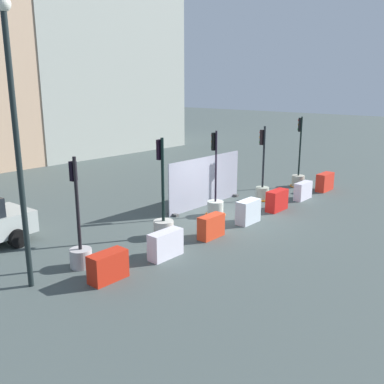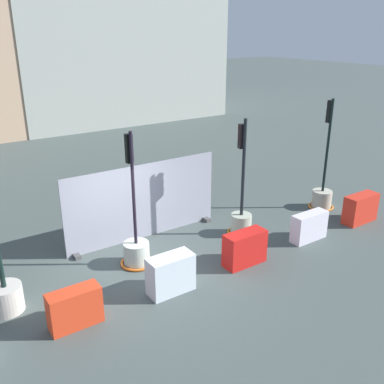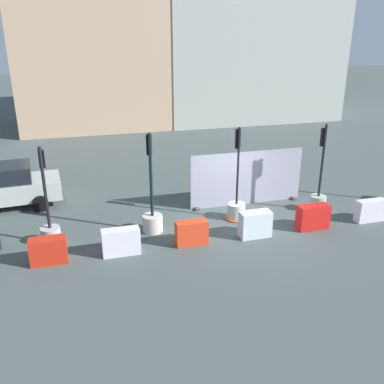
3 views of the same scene
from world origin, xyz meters
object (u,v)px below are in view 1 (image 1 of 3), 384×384
(construction_barrier_3, at_px, (248,212))
(construction_barrier_6, at_px, (325,182))
(construction_barrier_1, at_px, (166,244))
(traffic_light_2, at_px, (215,203))
(traffic_light_0, at_px, (80,247))
(traffic_light_1, at_px, (163,220))
(construction_barrier_2, at_px, (211,226))
(construction_barrier_0, at_px, (108,266))
(traffic_light_3, at_px, (262,188))
(construction_barrier_4, at_px, (277,200))
(traffic_light_4, at_px, (298,176))
(street_lamp_post, at_px, (15,122))
(construction_barrier_5, at_px, (303,191))

(construction_barrier_3, height_order, construction_barrier_6, construction_barrier_3)
(construction_barrier_1, bearing_deg, traffic_light_2, 19.38)
(traffic_light_0, relative_size, traffic_light_2, 0.95)
(traffic_light_1, relative_size, construction_barrier_2, 3.30)
(traffic_light_1, bearing_deg, construction_barrier_0, -159.21)
(traffic_light_2, height_order, construction_barrier_2, traffic_light_2)
(traffic_light_3, distance_m, construction_barrier_4, 1.71)
(traffic_light_4, bearing_deg, construction_barrier_2, -171.06)
(construction_barrier_6, height_order, street_lamp_post, street_lamp_post)
(construction_barrier_1, height_order, construction_barrier_3, construction_barrier_3)
(traffic_light_0, xyz_separation_m, construction_barrier_6, (13.30, -1.33, -0.17))
(construction_barrier_6, xyz_separation_m, street_lamp_post, (-14.88, 1.29, 3.84))
(construction_barrier_6, bearing_deg, traffic_light_1, 172.54)
(traffic_light_0, bearing_deg, traffic_light_1, -0.42)
(street_lamp_post, bearing_deg, traffic_light_2, 1.62)
(construction_barrier_1, bearing_deg, construction_barrier_6, 0.11)
(construction_barrier_6, bearing_deg, traffic_light_0, 174.30)
(traffic_light_4, height_order, construction_barrier_2, traffic_light_4)
(traffic_light_2, bearing_deg, construction_barrier_3, -86.98)
(traffic_light_4, distance_m, construction_barrier_2, 8.97)
(construction_barrier_3, relative_size, street_lamp_post, 0.15)
(traffic_light_4, relative_size, construction_barrier_2, 3.42)
(construction_barrier_3, height_order, street_lamp_post, street_lamp_post)
(traffic_light_0, relative_size, construction_barrier_1, 2.79)
(traffic_light_0, bearing_deg, construction_barrier_6, -5.70)
(traffic_light_2, relative_size, construction_barrier_3, 3.24)
(traffic_light_3, xyz_separation_m, construction_barrier_4, (-1.02, -1.37, -0.11))
(construction_barrier_6, bearing_deg, construction_barrier_1, -179.89)
(traffic_light_0, height_order, construction_barrier_1, traffic_light_0)
(construction_barrier_3, bearing_deg, construction_barrier_1, -179.93)
(traffic_light_4, xyz_separation_m, construction_barrier_4, (-4.50, -1.40, -0.10))
(traffic_light_1, relative_size, traffic_light_2, 1.01)
(construction_barrier_1, height_order, street_lamp_post, street_lamp_post)
(construction_barrier_1, relative_size, street_lamp_post, 0.16)
(construction_barrier_0, relative_size, construction_barrier_6, 0.93)
(construction_barrier_2, distance_m, construction_barrier_3, 2.19)
(traffic_light_1, xyz_separation_m, construction_barrier_5, (7.75, -1.27, -0.22))
(construction_barrier_2, xyz_separation_m, construction_barrier_4, (4.36, -0.01, 0.03))
(traffic_light_3, xyz_separation_m, construction_barrier_5, (1.33, -1.35, -0.14))
(traffic_light_3, relative_size, construction_barrier_1, 2.89)
(traffic_light_3, bearing_deg, street_lamp_post, -179.49)
(traffic_light_1, relative_size, traffic_light_4, 0.96)
(construction_barrier_3, xyz_separation_m, construction_barrier_4, (2.17, 0.03, -0.01))
(construction_barrier_3, xyz_separation_m, construction_barrier_5, (4.53, 0.05, -0.05))
(construction_barrier_4, height_order, construction_barrier_6, construction_barrier_6)
(construction_barrier_5, bearing_deg, traffic_light_1, 170.71)
(traffic_light_4, distance_m, construction_barrier_6, 1.42)
(construction_barrier_3, bearing_deg, traffic_light_1, 157.72)
(traffic_light_0, height_order, traffic_light_1, traffic_light_1)
(traffic_light_2, height_order, traffic_light_4, traffic_light_4)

